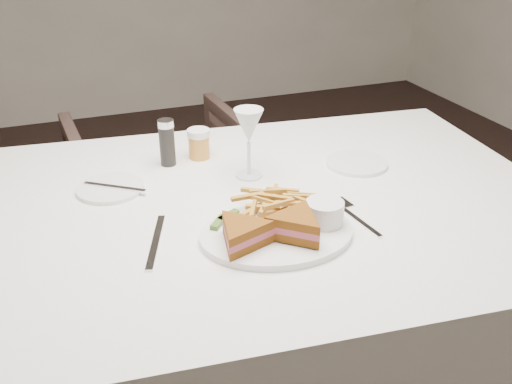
{
  "coord_description": "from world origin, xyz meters",
  "views": [
    {
      "loc": [
        -0.34,
        -1.45,
        1.37
      ],
      "look_at": [
        0.05,
        -0.42,
        0.8
      ],
      "focal_mm": 40.0,
      "sensor_mm": 36.0,
      "label": 1
    }
  ],
  "objects": [
    {
      "name": "ground",
      "position": [
        0.0,
        0.0,
        0.0
      ],
      "size": [
        5.0,
        5.0,
        0.0
      ],
      "primitive_type": "plane",
      "color": "black",
      "rests_on": "ground"
    },
    {
      "name": "table",
      "position": [
        0.05,
        -0.37,
        0.38
      ],
      "size": [
        1.55,
        1.11,
        0.75
      ],
      "primitive_type": "cube",
      "rotation": [
        0.0,
        0.0,
        -0.1
      ],
      "color": "white",
      "rests_on": "ground"
    },
    {
      "name": "chair_far",
      "position": [
        0.03,
        0.57,
        0.34
      ],
      "size": [
        0.7,
        0.66,
        0.69
      ],
      "primitive_type": "imported",
      "rotation": [
        0.0,
        0.0,
        3.2
      ],
      "color": "#422F28",
      "rests_on": "ground"
    },
    {
      "name": "table_setting",
      "position": [
        0.06,
        -0.42,
        0.79
      ],
      "size": [
        0.78,
        0.65,
        0.18
      ],
      "color": "white",
      "rests_on": "table"
    }
  ]
}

